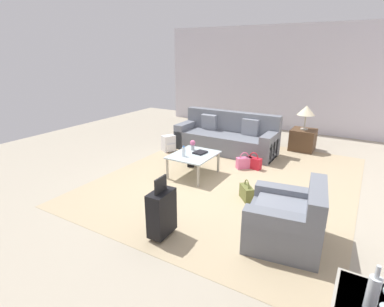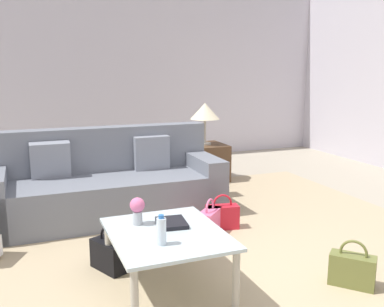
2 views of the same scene
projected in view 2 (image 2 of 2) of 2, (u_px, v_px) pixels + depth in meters
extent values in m
plane|color=#A89E89|center=(256.00, 304.00, 2.91)|extent=(12.00, 12.00, 0.00)
cube|color=silver|center=(107.00, 71.00, 7.22)|extent=(0.12, 8.00, 3.10)
cube|color=tan|center=(240.00, 262.00, 3.52)|extent=(5.20, 4.40, 0.01)
cube|color=slate|center=(108.00, 198.00, 4.56)|extent=(0.90, 2.43, 0.45)
cube|color=slate|center=(101.00, 168.00, 4.83)|extent=(0.22, 2.43, 0.94)
cube|color=slate|center=(202.00, 181.00, 4.94)|extent=(0.90, 0.24, 0.61)
cube|color=gray|center=(152.00, 154.00, 4.85)|extent=(0.13, 0.40, 0.40)
cube|color=gray|center=(51.00, 161.00, 4.45)|extent=(0.17, 0.40, 0.41)
cube|color=silver|center=(167.00, 234.00, 3.01)|extent=(0.93, 0.78, 0.02)
cylinder|color=#ADA899|center=(190.00, 236.00, 3.55)|extent=(0.05, 0.05, 0.42)
cylinder|color=#ADA899|center=(236.00, 280.00, 2.80)|extent=(0.05, 0.05, 0.42)
cylinder|color=#ADA899|center=(108.00, 248.00, 3.30)|extent=(0.05, 0.05, 0.42)
cylinder|color=#ADA899|center=(135.00, 301.00, 2.55)|extent=(0.05, 0.05, 0.42)
cylinder|color=silver|center=(161.00, 232.00, 2.77)|extent=(0.06, 0.06, 0.18)
cylinder|color=#2D6BBC|center=(161.00, 217.00, 2.75)|extent=(0.04, 0.04, 0.02)
cube|color=black|center=(172.00, 223.00, 3.14)|extent=(0.28, 0.24, 0.03)
cylinder|color=#B2B7BC|center=(138.00, 218.00, 3.14)|extent=(0.07, 0.07, 0.10)
sphere|color=#DB6693|center=(137.00, 205.00, 3.12)|extent=(0.11, 0.11, 0.11)
cube|color=#513823|center=(205.00, 162.00, 6.14)|extent=(0.57, 0.57, 0.52)
cylinder|color=#ADA899|center=(205.00, 144.00, 6.08)|extent=(0.18, 0.18, 0.02)
cylinder|color=#ADA899|center=(205.00, 131.00, 6.05)|extent=(0.04, 0.04, 0.34)
cone|color=beige|center=(205.00, 111.00, 6.00)|extent=(0.42, 0.42, 0.23)
cube|color=pink|center=(210.00, 222.00, 4.12)|extent=(0.32, 0.33, 0.24)
torus|color=pink|center=(210.00, 208.00, 4.09)|extent=(0.15, 0.15, 0.20)
cube|color=black|center=(109.00, 256.00, 3.37)|extent=(0.35, 0.26, 0.24)
torus|color=black|center=(108.00, 239.00, 3.35)|extent=(0.19, 0.10, 0.20)
cube|color=red|center=(222.00, 217.00, 4.26)|extent=(0.20, 0.34, 0.24)
torus|color=red|center=(222.00, 204.00, 4.24)|extent=(0.06, 0.20, 0.20)
cube|color=olive|center=(352.00, 271.00, 3.13)|extent=(0.33, 0.32, 0.24)
torus|color=olive|center=(353.00, 253.00, 3.10)|extent=(0.16, 0.15, 0.20)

